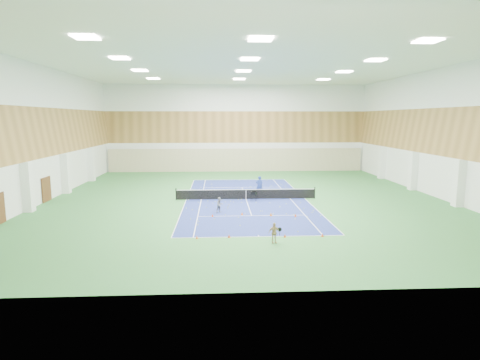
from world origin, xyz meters
name	(u,v)px	position (x,y,z in m)	size (l,w,h in m)	color
ground	(246,199)	(0.00, 0.00, 0.00)	(40.00, 40.00, 0.00)	#317336
room_shell	(246,134)	(0.00, 0.00, 6.00)	(36.00, 40.00, 12.00)	white
wood_cladding	(246,111)	(0.00, 0.00, 8.00)	(36.00, 40.00, 8.00)	#9F733B
ceiling_light_grid	(246,66)	(0.00, 0.00, 11.92)	(21.40, 25.40, 0.06)	white
court_surface	(246,199)	(0.00, 0.00, 0.01)	(10.97, 23.77, 0.01)	navy
tennis_balls_scatter	(246,199)	(0.00, 0.00, 0.05)	(10.57, 22.77, 0.07)	#CAD824
tennis_net	(246,193)	(0.00, 0.00, 0.55)	(12.80, 0.10, 1.10)	black
back_curtain	(236,160)	(0.00, 19.75, 1.60)	(35.40, 0.16, 3.20)	#C6B793
door_left_b	(46,189)	(-17.92, 0.00, 1.10)	(0.08, 1.80, 2.20)	#593319
coach	(259,185)	(1.45, 2.24, 0.91)	(0.66, 0.44, 1.82)	#213C9B
child_court	(220,205)	(-2.44, -5.13, 0.61)	(0.59, 0.46, 1.22)	gray
child_apron	(274,233)	(0.77, -13.19, 0.63)	(0.73, 0.31, 1.25)	tan
ball_cart	(254,196)	(0.66, -0.82, 0.45)	(0.52, 0.52, 0.89)	black
cone_svc_a	(212,215)	(-2.99, -6.51, 0.10)	(0.18, 0.18, 0.20)	#FF450D
cone_svc_b	(242,214)	(-0.72, -6.08, 0.11)	(0.21, 0.21, 0.23)	#E05A0B
cone_svc_c	(271,214)	(1.47, -6.49, 0.12)	(0.22, 0.22, 0.24)	orange
cone_svc_d	(295,215)	(3.29, -6.85, 0.11)	(0.21, 0.21, 0.23)	#D7420B
cone_base_a	(197,237)	(-3.88, -12.11, 0.10)	(0.18, 0.18, 0.20)	#EC590C
cone_base_b	(229,236)	(-1.88, -11.97, 0.11)	(0.20, 0.20, 0.22)	#D5420B
cone_base_c	(285,236)	(1.63, -12.06, 0.10)	(0.18, 0.18, 0.20)	#DB500B
cone_base_d	(322,235)	(4.00, -12.09, 0.10)	(0.19, 0.19, 0.21)	#DF440B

